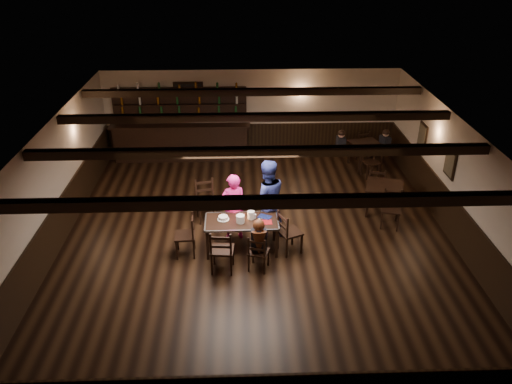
{
  "coord_description": "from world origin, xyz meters",
  "views": [
    {
      "loc": [
        -0.38,
        -9.81,
        6.36
      ],
      "look_at": [
        -0.02,
        0.2,
        1.1
      ],
      "focal_mm": 35.0,
      "sensor_mm": 36.0,
      "label": 1
    }
  ],
  "objects_px": {
    "chair_near_left": "(222,249)",
    "dining_table": "(242,224)",
    "man_blue": "(267,199)",
    "bar_counter": "(181,136)",
    "woman_pink": "(233,207)",
    "chair_near_right": "(258,251)",
    "cake": "(223,218)"
  },
  "relations": [
    {
      "from": "man_blue",
      "to": "chair_near_right",
      "type": "bearing_deg",
      "value": 68.3
    },
    {
      "from": "cake",
      "to": "bar_counter",
      "type": "distance_m",
      "value": 5.32
    },
    {
      "from": "dining_table",
      "to": "chair_near_left",
      "type": "xyz_separation_m",
      "value": [
        -0.42,
        -0.83,
        -0.08
      ]
    },
    {
      "from": "chair_near_right",
      "to": "man_blue",
      "type": "height_order",
      "value": "man_blue"
    },
    {
      "from": "chair_near_left",
      "to": "bar_counter",
      "type": "bearing_deg",
      "value": 103.07
    },
    {
      "from": "bar_counter",
      "to": "chair_near_left",
      "type": "bearing_deg",
      "value": -76.93
    },
    {
      "from": "dining_table",
      "to": "man_blue",
      "type": "height_order",
      "value": "man_blue"
    },
    {
      "from": "man_blue",
      "to": "bar_counter",
      "type": "distance_m",
      "value": 5.15
    },
    {
      "from": "dining_table",
      "to": "woman_pink",
      "type": "distance_m",
      "value": 0.54
    },
    {
      "from": "woman_pink",
      "to": "man_blue",
      "type": "height_order",
      "value": "man_blue"
    },
    {
      "from": "dining_table",
      "to": "man_blue",
      "type": "relative_size",
      "value": 0.86
    },
    {
      "from": "chair_near_right",
      "to": "man_blue",
      "type": "distance_m",
      "value": 1.53
    },
    {
      "from": "chair_near_left",
      "to": "chair_near_right",
      "type": "relative_size",
      "value": 1.2
    },
    {
      "from": "dining_table",
      "to": "woman_pink",
      "type": "relative_size",
      "value": 0.99
    },
    {
      "from": "woman_pink",
      "to": "man_blue",
      "type": "xyz_separation_m",
      "value": [
        0.76,
        0.15,
        0.13
      ]
    },
    {
      "from": "chair_near_right",
      "to": "bar_counter",
      "type": "distance_m",
      "value": 6.36
    },
    {
      "from": "woman_pink",
      "to": "bar_counter",
      "type": "distance_m",
      "value": 4.98
    },
    {
      "from": "cake",
      "to": "bar_counter",
      "type": "relative_size",
      "value": 0.06
    },
    {
      "from": "dining_table",
      "to": "chair_near_right",
      "type": "height_order",
      "value": "chair_near_right"
    },
    {
      "from": "chair_near_left",
      "to": "dining_table",
      "type": "bearing_deg",
      "value": 63.18
    },
    {
      "from": "dining_table",
      "to": "man_blue",
      "type": "distance_m",
      "value": 0.9
    },
    {
      "from": "woman_pink",
      "to": "cake",
      "type": "height_order",
      "value": "woman_pink"
    },
    {
      "from": "dining_table",
      "to": "man_blue",
      "type": "bearing_deg",
      "value": 47.71
    },
    {
      "from": "man_blue",
      "to": "bar_counter",
      "type": "height_order",
      "value": "bar_counter"
    },
    {
      "from": "chair_near_right",
      "to": "bar_counter",
      "type": "xyz_separation_m",
      "value": [
        -2.14,
        5.99,
        0.23
      ]
    },
    {
      "from": "dining_table",
      "to": "chair_near_right",
      "type": "relative_size",
      "value": 1.92
    },
    {
      "from": "dining_table",
      "to": "woman_pink",
      "type": "bearing_deg",
      "value": 110.79
    },
    {
      "from": "woman_pink",
      "to": "man_blue",
      "type": "bearing_deg",
      "value": 174.68
    },
    {
      "from": "chair_near_left",
      "to": "woman_pink",
      "type": "xyz_separation_m",
      "value": [
        0.24,
        1.32,
        0.23
      ]
    },
    {
      "from": "chair_near_left",
      "to": "woman_pink",
      "type": "relative_size",
      "value": 0.62
    },
    {
      "from": "dining_table",
      "to": "cake",
      "type": "distance_m",
      "value": 0.42
    },
    {
      "from": "chair_near_left",
      "to": "man_blue",
      "type": "height_order",
      "value": "man_blue"
    }
  ]
}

